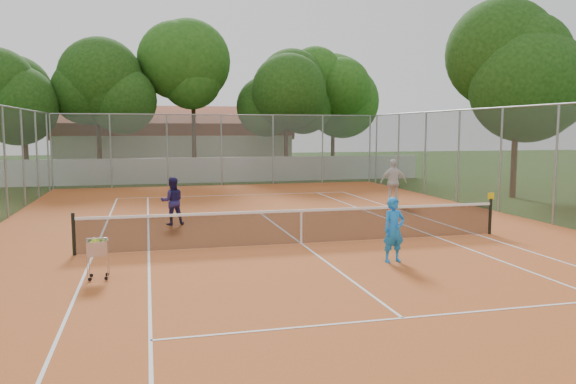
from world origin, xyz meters
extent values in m
plane|color=#19340E|center=(0.00, 0.00, 0.00)|extent=(120.00, 120.00, 0.00)
cube|color=#B75623|center=(0.00, 0.00, 0.01)|extent=(18.00, 34.00, 0.02)
cube|color=white|center=(0.00, 0.00, 0.02)|extent=(10.98, 23.78, 0.01)
cube|color=black|center=(0.00, 0.00, 0.51)|extent=(11.88, 0.10, 0.98)
cube|color=slate|center=(0.00, 0.00, 2.00)|extent=(18.00, 34.00, 4.00)
cube|color=white|center=(0.00, 19.00, 0.75)|extent=(26.00, 0.30, 1.50)
cube|color=beige|center=(-2.00, 29.00, 2.20)|extent=(16.40, 9.00, 4.40)
cube|color=#14340D|center=(0.00, 22.00, 5.00)|extent=(29.00, 19.00, 10.00)
imported|color=#1A7EE4|center=(1.56, -2.62, 0.80)|extent=(0.61, 0.44, 1.55)
imported|color=#211B53|center=(-3.32, 4.04, 0.81)|extent=(0.80, 0.64, 1.58)
imported|color=silver|center=(5.88, 6.78, 0.98)|extent=(1.19, 0.63, 1.93)
cube|color=#B7B6BD|center=(-5.15, -2.54, 0.48)|extent=(0.53, 0.53, 0.92)
camera|label=1|loc=(-4.09, -14.77, 3.18)|focal=35.00mm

